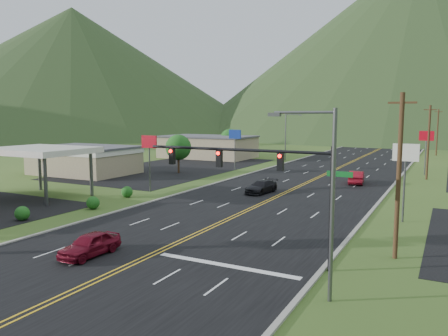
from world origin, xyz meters
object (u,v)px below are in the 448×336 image
at_px(streetlight_west, 287,134).
at_px(gas_canopy, 41,152).
at_px(traffic_signal, 264,172).
at_px(car_red_near, 90,245).
at_px(car_dark_mid, 261,187).
at_px(streetlight_east, 326,192).
at_px(car_red_far, 356,178).

relative_size(streetlight_west, gas_canopy, 0.90).
height_order(traffic_signal, car_red_near, traffic_signal).
distance_m(streetlight_west, car_dark_mid, 36.63).
height_order(streetlight_east, car_dark_mid, streetlight_east).
height_order(streetlight_east, gas_canopy, streetlight_east).
distance_m(gas_canopy, car_red_near, 22.81).
bearing_deg(car_red_near, traffic_signal, 25.16).
relative_size(car_red_near, car_red_far, 0.86).
xyz_separation_m(streetlight_west, car_red_near, (8.42, -60.31, -4.46)).
bearing_deg(streetlight_east, gas_canopy, 160.12).
distance_m(streetlight_west, car_red_far, 29.48).
bearing_deg(car_red_near, gas_canopy, 148.01).
bearing_deg(streetlight_west, streetlight_east, -69.14).
xyz_separation_m(streetlight_east, streetlight_west, (-22.86, 60.00, 0.00)).
bearing_deg(streetlight_east, car_red_far, 98.36).
bearing_deg(car_red_near, car_dark_mid, 89.19).
distance_m(car_red_near, car_dark_mid, 25.19).
height_order(traffic_signal, streetlight_west, streetlight_west).
xyz_separation_m(streetlight_east, gas_canopy, (-33.18, 12.00, -0.31)).
height_order(traffic_signal, streetlight_east, streetlight_east).
bearing_deg(streetlight_east, car_dark_mid, 118.51).
distance_m(gas_canopy, car_dark_mid, 23.87).
xyz_separation_m(streetlight_west, car_red_far, (17.47, -23.35, -4.37)).
distance_m(car_red_near, car_red_far, 38.06).
relative_size(streetlight_east, streetlight_west, 1.00).
bearing_deg(car_dark_mid, car_red_near, -83.53).
relative_size(car_dark_mid, car_red_far, 0.97).
relative_size(streetlight_east, gas_canopy, 0.90).
bearing_deg(traffic_signal, streetlight_east, -40.39).
distance_m(streetlight_east, car_dark_mid, 28.65).
xyz_separation_m(streetlight_west, gas_canopy, (-10.32, -48.00, -0.31)).
bearing_deg(car_red_far, traffic_signal, 83.92).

